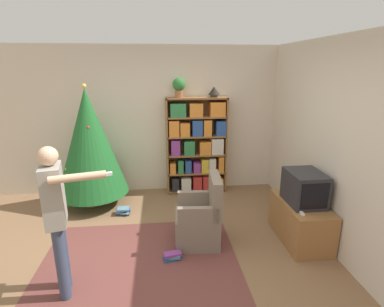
{
  "coord_description": "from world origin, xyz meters",
  "views": [
    {
      "loc": [
        -0.04,
        -3.03,
        2.24
      ],
      "look_at": [
        0.39,
        1.03,
        1.05
      ],
      "focal_mm": 28.0,
      "sensor_mm": 36.0,
      "label": 1
    }
  ],
  "objects_px": {
    "bookshelf": "(197,146)",
    "standing_person": "(57,211)",
    "table_lamp": "(214,91)",
    "television": "(305,188)",
    "potted_plant": "(179,86)",
    "christmas_tree": "(90,143)",
    "armchair": "(200,220)"
  },
  "relations": [
    {
      "from": "bookshelf",
      "to": "standing_person",
      "type": "distance_m",
      "value": 2.96
    },
    {
      "from": "standing_person",
      "to": "table_lamp",
      "type": "relative_size",
      "value": 7.78
    },
    {
      "from": "television",
      "to": "table_lamp",
      "type": "xyz_separation_m",
      "value": [
        -0.88,
        1.79,
        1.08
      ]
    },
    {
      "from": "television",
      "to": "potted_plant",
      "type": "bearing_deg",
      "value": 129.58
    },
    {
      "from": "christmas_tree",
      "to": "standing_person",
      "type": "relative_size",
      "value": 1.28
    },
    {
      "from": "television",
      "to": "christmas_tree",
      "type": "bearing_deg",
      "value": 154.47
    },
    {
      "from": "television",
      "to": "potted_plant",
      "type": "distance_m",
      "value": 2.6
    },
    {
      "from": "christmas_tree",
      "to": "standing_person",
      "type": "distance_m",
      "value": 2.09
    },
    {
      "from": "standing_person",
      "to": "table_lamp",
      "type": "xyz_separation_m",
      "value": [
        1.94,
        2.46,
        0.91
      ]
    },
    {
      "from": "bookshelf",
      "to": "armchair",
      "type": "distance_m",
      "value": 1.78
    },
    {
      "from": "table_lamp",
      "to": "television",
      "type": "bearing_deg",
      "value": -63.88
    },
    {
      "from": "television",
      "to": "armchair",
      "type": "bearing_deg",
      "value": 176.21
    },
    {
      "from": "television",
      "to": "christmas_tree",
      "type": "distance_m",
      "value": 3.28
    },
    {
      "from": "christmas_tree",
      "to": "standing_person",
      "type": "xyz_separation_m",
      "value": [
        0.13,
        -2.08,
        -0.15
      ]
    },
    {
      "from": "christmas_tree",
      "to": "armchair",
      "type": "xyz_separation_m",
      "value": [
        1.62,
        -1.32,
        -0.74
      ]
    },
    {
      "from": "potted_plant",
      "to": "table_lamp",
      "type": "relative_size",
      "value": 1.64
    },
    {
      "from": "television",
      "to": "standing_person",
      "type": "height_order",
      "value": "standing_person"
    },
    {
      "from": "potted_plant",
      "to": "bookshelf",
      "type": "bearing_deg",
      "value": -1.62
    },
    {
      "from": "armchair",
      "to": "table_lamp",
      "type": "height_order",
      "value": "table_lamp"
    },
    {
      "from": "television",
      "to": "table_lamp",
      "type": "bearing_deg",
      "value": 116.12
    },
    {
      "from": "bookshelf",
      "to": "television",
      "type": "height_order",
      "value": "bookshelf"
    },
    {
      "from": "bookshelf",
      "to": "television",
      "type": "bearing_deg",
      "value": -56.78
    },
    {
      "from": "bookshelf",
      "to": "television",
      "type": "distance_m",
      "value": 2.13
    },
    {
      "from": "bookshelf",
      "to": "potted_plant",
      "type": "relative_size",
      "value": 5.26
    },
    {
      "from": "christmas_tree",
      "to": "table_lamp",
      "type": "bearing_deg",
      "value": 10.49
    },
    {
      "from": "potted_plant",
      "to": "table_lamp",
      "type": "bearing_deg",
      "value": 0.0
    },
    {
      "from": "bookshelf",
      "to": "christmas_tree",
      "type": "xyz_separation_m",
      "value": [
        -1.78,
        -0.37,
        0.2
      ]
    },
    {
      "from": "armchair",
      "to": "television",
      "type": "bearing_deg",
      "value": 89.89
    },
    {
      "from": "standing_person",
      "to": "potted_plant",
      "type": "height_order",
      "value": "potted_plant"
    },
    {
      "from": "bookshelf",
      "to": "television",
      "type": "xyz_separation_m",
      "value": [
        1.17,
        -1.78,
        -0.11
      ]
    },
    {
      "from": "television",
      "to": "standing_person",
      "type": "relative_size",
      "value": 0.35
    },
    {
      "from": "television",
      "to": "table_lamp",
      "type": "distance_m",
      "value": 2.27
    }
  ]
}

